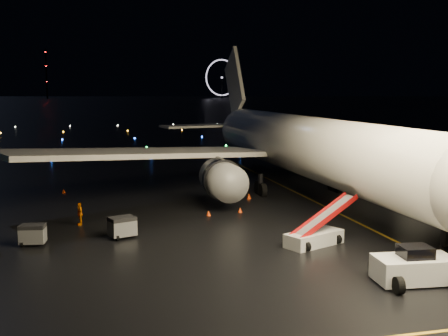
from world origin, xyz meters
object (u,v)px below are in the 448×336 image
(airliner, at_px, (295,112))
(belt_loader, at_px, (314,224))
(crew_c, at_px, (80,214))
(baggage_cart_2, at_px, (33,235))
(pushback_tug, at_px, (415,264))
(baggage_cart_0, at_px, (122,227))

(airliner, bearing_deg, belt_loader, -107.50)
(crew_c, distance_m, baggage_cart_2, 6.50)
(pushback_tug, xyz_separation_m, crew_c, (-19.38, 19.49, -0.15))
(belt_loader, bearing_deg, baggage_cart_0, 134.30)
(belt_loader, bearing_deg, baggage_cart_2, 142.34)
(belt_loader, height_order, crew_c, belt_loader)
(crew_c, xyz_separation_m, baggage_cart_0, (3.21, -5.10, -0.14))
(crew_c, bearing_deg, belt_loader, 46.30)
(pushback_tug, xyz_separation_m, belt_loader, (-2.62, 8.93, 0.51))
(airliner, height_order, pushback_tug, airliner)
(pushback_tug, distance_m, crew_c, 27.48)
(belt_loader, relative_size, baggage_cart_0, 3.46)
(airliner, bearing_deg, baggage_cart_0, -141.93)
(crew_c, bearing_deg, baggage_cart_2, -42.15)
(pushback_tug, bearing_deg, baggage_cart_2, 153.74)
(airliner, bearing_deg, baggage_cart_2, -148.69)
(crew_c, distance_m, baggage_cart_0, 6.03)
(airliner, xyz_separation_m, baggage_cart_0, (-20.09, -16.09, -8.08))
(baggage_cart_0, bearing_deg, baggage_cart_2, 163.63)
(pushback_tug, bearing_deg, belt_loader, 111.56)
(baggage_cart_0, distance_m, baggage_cart_2, 6.54)
(airliner, xyz_separation_m, crew_c, (-23.30, -11.00, -7.94))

